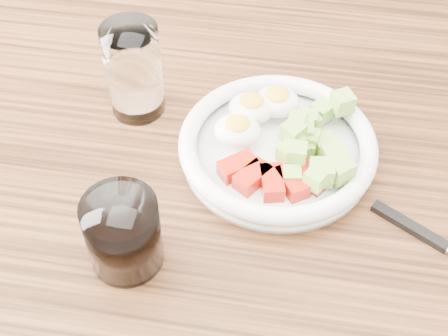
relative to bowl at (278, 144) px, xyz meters
The scene contains 5 objects.
dining_table 0.15m from the bowl, 125.49° to the right, with size 1.50×0.90×0.77m.
bowl is the anchor object (origin of this frame).
fork 0.21m from the bowl, 28.15° to the right, with size 0.18×0.11×0.01m.
water_glass 0.20m from the bowl, 163.54° to the left, with size 0.07×0.07×0.13m, color white.
coffee_glass 0.23m from the bowl, 129.29° to the right, with size 0.08×0.08×0.09m.
Camera 1 is at (0.07, -0.46, 1.35)m, focal length 50.00 mm.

